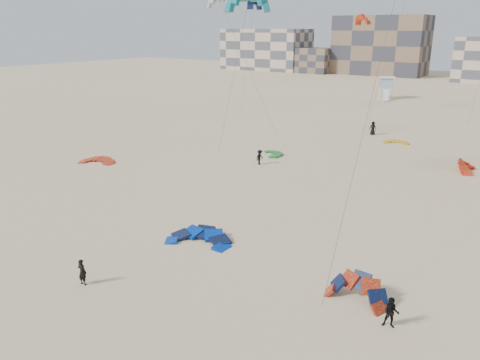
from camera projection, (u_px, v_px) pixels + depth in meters
The scene contains 19 objects.
ground at pixel (138, 261), 29.65m from camera, with size 320.00×320.00×0.00m, color beige.
kite_ground_blue at pixel (199, 241), 32.41m from camera, with size 4.43×4.54×1.12m, color #003AD4, non-canonical shape.
kite_ground_orange at pixel (356, 300), 25.41m from camera, with size 3.39×2.67×2.19m, color #F6411C, non-canonical shape.
kite_ground_red at pixel (98, 162), 51.61m from camera, with size 3.72×3.91×0.68m, color red, non-canonical shape.
kite_ground_green at pixel (273, 155), 54.72m from camera, with size 2.92×3.09×0.41m, color #1C802C, non-canonical shape.
kite_ground_red_far at pixel (466, 172), 48.24m from camera, with size 3.31×2.79×2.01m, color red, non-canonical shape.
kite_ground_yellow at pixel (396, 143), 60.30m from camera, with size 2.88×3.03×0.43m, color yellow, non-canonical shape.
kitesurfer_main at pixel (82, 272), 26.74m from camera, with size 0.58×0.38×1.59m, color black.
kitesurfer_b at pixel (391, 313), 22.88m from camera, with size 0.78×0.61×1.61m, color black.
kitesurfer_c at pixel (260, 157), 50.58m from camera, with size 1.05×0.60×1.62m, color black.
kitesurfer_e at pixel (373, 128), 64.80m from camera, with size 0.91×0.59×1.86m, color black.
kite_fly_teal_a at pixel (248, 3), 38.28m from camera, with size 9.65×7.50×16.42m.
kite_fly_grey at pixel (221, 3), 55.65m from camera, with size 8.35×5.64×17.08m.
kite_fly_navy at pixel (254, 5), 78.23m from camera, with size 4.79×9.95×18.20m.
kite_fly_red at pixel (363, 21), 77.97m from camera, with size 9.22×6.18×15.68m.
lifeguard_tower_far at pixel (386, 88), 98.03m from camera, with size 4.04×6.64×4.51m.
condo_west_a at pixel (266, 49), 167.13m from camera, with size 30.00×15.00×14.00m, color #CCB096.
condo_west_b at pixel (381, 45), 148.12m from camera, with size 28.00×14.00×18.00m, color #7B614A.
condo_fill_left at pixel (314, 60), 155.72m from camera, with size 12.00×10.00×8.00m, color #7B614A.
Camera 1 is at (20.42, -18.26, 14.06)m, focal length 35.00 mm.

